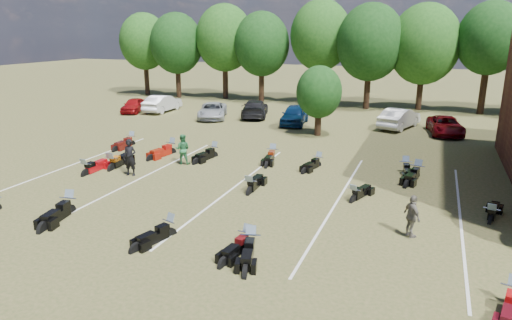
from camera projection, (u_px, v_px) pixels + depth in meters
The scene contains 31 objects.
ground at pixel (272, 220), 18.12m from camera, with size 160.00×160.00×0.00m, color brown.
car_0 at pixel (134, 105), 41.58m from camera, with size 1.51×3.76×1.28m, color maroon.
car_1 at pixel (162, 103), 41.93m from camera, with size 1.62×4.65×1.53m, color silver.
car_2 at pixel (213, 111), 38.75m from camera, with size 2.19×4.74×1.32m, color #9CA0A4.
car_3 at pixel (255, 109), 39.31m from camera, with size 2.06×5.06×1.47m, color black.
car_4 at pixel (295, 115), 36.27m from camera, with size 1.81×4.51×1.54m, color #0B274F.
car_5 at pixel (399, 118), 34.84m from camera, with size 1.64×4.71×1.55m, color #B5B4B0.
car_6 at pixel (445, 126), 32.83m from camera, with size 2.12×4.60×1.28m, color #59050A.
person_black at pixel (130, 158), 23.46m from camera, with size 0.70×0.46×1.92m, color black.
person_green at pixel (183, 149), 25.51m from camera, with size 0.83×0.65×1.71m, color #286B3C.
person_grey at pixel (412, 216), 16.48m from camera, with size 0.94×0.39×1.61m, color #5F5952.
motorcycle_2 at pixel (70, 213), 18.84m from camera, with size 0.78×2.46×1.37m, color black, non-canonical shape.
motorcycle_3 at pixel (251, 251), 15.63m from camera, with size 0.71×2.21×1.23m, color black, non-canonical shape.
motorcycle_4 at pixel (170, 236), 16.77m from camera, with size 0.68×2.12×1.18m, color black, non-canonical shape.
motorcycle_5 at pixel (246, 247), 15.89m from camera, with size 0.66×2.07×1.15m, color black, non-canonical shape.
motorcycle_6 at pixel (511, 306), 12.52m from camera, with size 0.70×2.19×1.22m, color #410911, non-canonical shape.
motorcycle_7 at pixel (86, 175), 23.73m from camera, with size 0.73×2.30×1.28m, color #9F0B10, non-canonical shape.
motorcycle_8 at pixel (112, 170), 24.63m from camera, with size 0.79×2.48×1.38m, color black, non-canonical shape.
motorcycle_9 at pixel (250, 194), 21.09m from camera, with size 0.72×2.27×1.26m, color black, non-canonical shape.
motorcycle_12 at pixel (353, 201), 20.12m from camera, with size 0.65×2.04×1.14m, color black, non-canonical shape.
motorcycle_13 at pixel (490, 222), 17.95m from camera, with size 0.65×2.04×1.14m, color black, non-canonical shape.
motorcycle_14 at pixel (132, 145), 29.88m from camera, with size 0.73×2.28×1.27m, color #460D0A, non-canonical shape.
motorcycle_15 at pixel (172, 154), 27.88m from camera, with size 0.77×2.43×1.35m, color maroon, non-canonical shape.
motorcycle_16 at pixel (214, 157), 27.13m from camera, with size 0.73×2.30×1.28m, color black, non-canonical shape.
motorcycle_17 at pixel (273, 159), 26.64m from camera, with size 0.72×2.27×1.26m, color black, non-canonical shape.
motorcycle_18 at pixel (318, 167), 25.23m from camera, with size 0.66×2.06×1.15m, color black, non-canonical shape.
motorcycle_19 at pixel (416, 178), 23.32m from camera, with size 0.75×2.36×1.32m, color black, non-canonical shape.
motorcycle_20 at pixel (405, 172), 24.23m from camera, with size 0.69×2.17×1.21m, color black, non-canonical shape.
tree_line at pixel (366, 40), 42.68m from camera, with size 56.00×6.00×9.79m.
young_tree_midfield at pixel (319, 92), 31.83m from camera, with size 3.20×3.20×4.70m.
parking_lines at pixel (234, 188), 21.85m from camera, with size 20.10×14.00×0.01m.
Camera 1 is at (5.53, -15.82, 7.32)m, focal length 32.00 mm.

